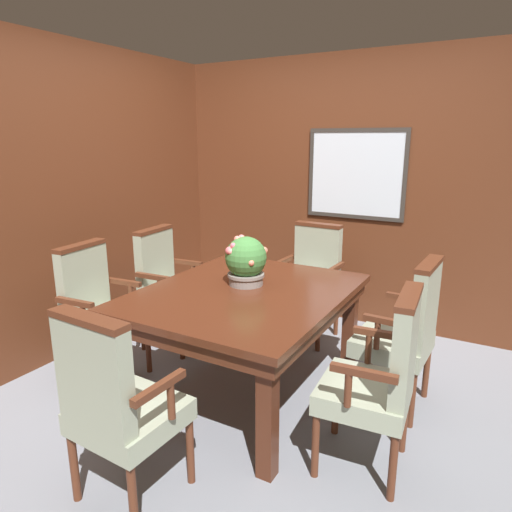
{
  "coord_description": "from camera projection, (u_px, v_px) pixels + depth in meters",
  "views": [
    {
      "loc": [
        1.44,
        -2.35,
        1.72
      ],
      "look_at": [
        -0.02,
        0.25,
        0.94
      ],
      "focal_mm": 32.0,
      "sensor_mm": 36.0,
      "label": 1
    }
  ],
  "objects": [
    {
      "name": "chair_right_far",
      "position": [
        405.0,
        329.0,
        2.89
      ],
      "size": [
        0.47,
        0.52,
        1.0
      ],
      "rotation": [
        0.0,
        0.0,
        -1.61
      ],
      "color": "#562B19",
      "rests_on": "ground_plane"
    },
    {
      "name": "chair_head_near",
      "position": [
        116.0,
        401.0,
        2.1
      ],
      "size": [
        0.52,
        0.47,
        1.0
      ],
      "rotation": [
        0.0,
        0.0,
        3.1
      ],
      "color": "#562B19",
      "rests_on": "ground_plane"
    },
    {
      "name": "ground_plane",
      "position": [
        241.0,
        398.0,
        3.1
      ],
      "size": [
        14.0,
        14.0,
        0.0
      ],
      "primitive_type": "plane",
      "color": "gray"
    },
    {
      "name": "chair_left_near",
      "position": [
        97.0,
        307.0,
        3.26
      ],
      "size": [
        0.49,
        0.54,
        1.0
      ],
      "rotation": [
        0.0,
        0.0,
        1.66
      ],
      "color": "#562B19",
      "rests_on": "ground_plane"
    },
    {
      "name": "wall_left",
      "position": [
        64.0,
        203.0,
        3.56
      ],
      "size": [
        0.06,
        7.2,
        2.45
      ],
      "color": "#5B2D19",
      "rests_on": "ground_plane"
    },
    {
      "name": "potted_plant",
      "position": [
        246.0,
        261.0,
        3.09
      ],
      "size": [
        0.28,
        0.3,
        0.34
      ],
      "color": "gray",
      "rests_on": "dining_table"
    },
    {
      "name": "wall_back",
      "position": [
        337.0,
        192.0,
        4.27
      ],
      "size": [
        7.2,
        0.08,
        2.45
      ],
      "color": "#5B2D19",
      "rests_on": "ground_plane"
    },
    {
      "name": "chair_left_far",
      "position": [
        167.0,
        283.0,
        3.81
      ],
      "size": [
        0.48,
        0.53,
        1.0
      ],
      "rotation": [
        0.0,
        0.0,
        1.64
      ],
      "color": "#562B19",
      "rests_on": "ground_plane"
    },
    {
      "name": "chair_right_near",
      "position": [
        380.0,
        375.0,
        2.32
      ],
      "size": [
        0.49,
        0.53,
        1.0
      ],
      "rotation": [
        0.0,
        0.0,
        -1.49
      ],
      "color": "#562B19",
      "rests_on": "ground_plane"
    },
    {
      "name": "dining_table",
      "position": [
        245.0,
        304.0,
        3.03
      ],
      "size": [
        1.25,
        1.52,
        0.74
      ],
      "color": "#4C2314",
      "rests_on": "ground_plane"
    },
    {
      "name": "chair_head_far",
      "position": [
        311.0,
        276.0,
        3.98
      ],
      "size": [
        0.52,
        0.47,
        1.0
      ],
      "rotation": [
        0.0,
        0.0,
        -0.05
      ],
      "color": "#562B19",
      "rests_on": "ground_plane"
    }
  ]
}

